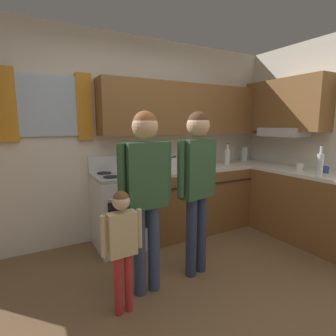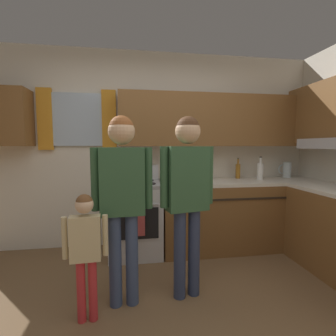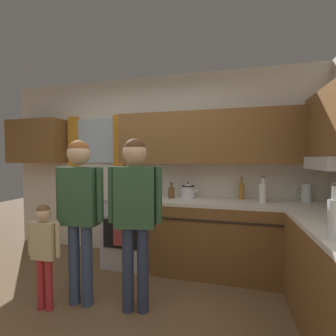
{
  "view_description": "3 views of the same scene",
  "coord_description": "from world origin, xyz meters",
  "px_view_note": "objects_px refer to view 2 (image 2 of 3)",
  "views": [
    {
      "loc": [
        -1.17,
        -1.46,
        1.48
      ],
      "look_at": [
        0.14,
        0.91,
        1.04
      ],
      "focal_mm": 28.42,
      "sensor_mm": 36.0,
      "label": 1
    },
    {
      "loc": [
        -0.2,
        -1.44,
        1.35
      ],
      "look_at": [
        0.14,
        0.78,
        1.15
      ],
      "focal_mm": 25.79,
      "sensor_mm": 36.0,
      "label": 2
    },
    {
      "loc": [
        1.11,
        -1.4,
        1.43
      ],
      "look_at": [
        0.51,
        0.92,
        1.33
      ],
      "focal_mm": 25.04,
      "sensor_mm": 36.0,
      "label": 3
    }
  ],
  "objects_px": {
    "bottle_milk_white": "(260,171)",
    "small_child": "(86,243)",
    "adult_in_plaid": "(187,185)",
    "bottle_oil_amber": "(238,171)",
    "stove_oven": "(135,217)",
    "bottle_squat_brown": "(178,175)",
    "adult_holding_child": "(122,188)",
    "water_pitcher": "(287,170)",
    "stovetop_kettle": "(192,173)"
  },
  "relations": [
    {
      "from": "small_child",
      "to": "adult_in_plaid",
      "type": "bearing_deg",
      "value": 13.27
    },
    {
      "from": "stovetop_kettle",
      "to": "small_child",
      "type": "height_order",
      "value": "stovetop_kettle"
    },
    {
      "from": "bottle_oil_amber",
      "to": "stovetop_kettle",
      "type": "height_order",
      "value": "bottle_oil_amber"
    },
    {
      "from": "stovetop_kettle",
      "to": "adult_holding_child",
      "type": "relative_size",
      "value": 0.17
    },
    {
      "from": "bottle_oil_amber",
      "to": "bottle_milk_white",
      "type": "distance_m",
      "value": 0.29
    },
    {
      "from": "stove_oven",
      "to": "bottle_milk_white",
      "type": "relative_size",
      "value": 3.51
    },
    {
      "from": "bottle_oil_amber",
      "to": "stove_oven",
      "type": "bearing_deg",
      "value": -172.63
    },
    {
      "from": "bottle_oil_amber",
      "to": "bottle_milk_white",
      "type": "bearing_deg",
      "value": -37.19
    },
    {
      "from": "bottle_squat_brown",
      "to": "adult_holding_child",
      "type": "height_order",
      "value": "adult_holding_child"
    },
    {
      "from": "bottle_oil_amber",
      "to": "adult_in_plaid",
      "type": "xyz_separation_m",
      "value": [
        -0.99,
        -1.14,
        0.0
      ]
    },
    {
      "from": "stove_oven",
      "to": "small_child",
      "type": "distance_m",
      "value": 1.23
    },
    {
      "from": "stove_oven",
      "to": "stovetop_kettle",
      "type": "height_order",
      "value": "stovetop_kettle"
    },
    {
      "from": "bottle_oil_amber",
      "to": "bottle_squat_brown",
      "type": "relative_size",
      "value": 1.4
    },
    {
      "from": "adult_in_plaid",
      "to": "bottle_squat_brown",
      "type": "bearing_deg",
      "value": 83.98
    },
    {
      "from": "stove_oven",
      "to": "bottle_milk_white",
      "type": "distance_m",
      "value": 1.76
    },
    {
      "from": "water_pitcher",
      "to": "adult_in_plaid",
      "type": "xyz_separation_m",
      "value": [
        -1.73,
        -1.13,
        -0.0
      ]
    },
    {
      "from": "small_child",
      "to": "bottle_squat_brown",
      "type": "bearing_deg",
      "value": 51.66
    },
    {
      "from": "bottle_oil_amber",
      "to": "adult_in_plaid",
      "type": "height_order",
      "value": "adult_in_plaid"
    },
    {
      "from": "bottle_milk_white",
      "to": "stovetop_kettle",
      "type": "xyz_separation_m",
      "value": [
        -0.92,
        0.12,
        -0.02
      ]
    },
    {
      "from": "stove_oven",
      "to": "water_pitcher",
      "type": "relative_size",
      "value": 5.0
    },
    {
      "from": "bottle_milk_white",
      "to": "water_pitcher",
      "type": "height_order",
      "value": "bottle_milk_white"
    },
    {
      "from": "stove_oven",
      "to": "stovetop_kettle",
      "type": "bearing_deg",
      "value": 9.38
    },
    {
      "from": "bottle_milk_white",
      "to": "small_child",
      "type": "bearing_deg",
      "value": -150.54
    },
    {
      "from": "bottle_oil_amber",
      "to": "stovetop_kettle",
      "type": "distance_m",
      "value": 0.68
    },
    {
      "from": "bottle_squat_brown",
      "to": "bottle_milk_white",
      "type": "xyz_separation_m",
      "value": [
        1.12,
        -0.02,
        0.04
      ]
    },
    {
      "from": "bottle_squat_brown",
      "to": "stovetop_kettle",
      "type": "xyz_separation_m",
      "value": [
        0.21,
        0.1,
        0.02
      ]
    },
    {
      "from": "bottle_milk_white",
      "to": "adult_holding_child",
      "type": "xyz_separation_m",
      "value": [
        -1.78,
        -1.01,
        -0.02
      ]
    },
    {
      "from": "stovetop_kettle",
      "to": "adult_holding_child",
      "type": "bearing_deg",
      "value": -127.75
    },
    {
      "from": "adult_holding_child",
      "to": "water_pitcher",
      "type": "bearing_deg",
      "value": 27.1
    },
    {
      "from": "bottle_milk_white",
      "to": "adult_holding_child",
      "type": "relative_size",
      "value": 0.2
    },
    {
      "from": "bottle_oil_amber",
      "to": "adult_holding_child",
      "type": "bearing_deg",
      "value": -142.64
    },
    {
      "from": "bottle_squat_brown",
      "to": "adult_in_plaid",
      "type": "height_order",
      "value": "adult_in_plaid"
    },
    {
      "from": "bottle_squat_brown",
      "to": "adult_in_plaid",
      "type": "xyz_separation_m",
      "value": [
        -0.1,
        -0.99,
        0.03
      ]
    },
    {
      "from": "bottle_milk_white",
      "to": "adult_holding_child",
      "type": "height_order",
      "value": "adult_holding_child"
    },
    {
      "from": "small_child",
      "to": "stovetop_kettle",
      "type": "bearing_deg",
      "value": 48.22
    },
    {
      "from": "bottle_squat_brown",
      "to": "small_child",
      "type": "xyz_separation_m",
      "value": [
        -0.93,
        -1.18,
        -0.35
      ]
    },
    {
      "from": "adult_in_plaid",
      "to": "small_child",
      "type": "height_order",
      "value": "adult_in_plaid"
    },
    {
      "from": "bottle_oil_amber",
      "to": "small_child",
      "type": "distance_m",
      "value": 2.3
    },
    {
      "from": "bottle_milk_white",
      "to": "adult_holding_child",
      "type": "bearing_deg",
      "value": -150.6
    },
    {
      "from": "bottle_squat_brown",
      "to": "bottle_milk_white",
      "type": "bearing_deg",
      "value": -0.96
    },
    {
      "from": "bottle_squat_brown",
      "to": "stovetop_kettle",
      "type": "bearing_deg",
      "value": 25.12
    },
    {
      "from": "stove_oven",
      "to": "bottle_squat_brown",
      "type": "relative_size",
      "value": 5.37
    },
    {
      "from": "water_pitcher",
      "to": "small_child",
      "type": "bearing_deg",
      "value": -152.59
    },
    {
      "from": "bottle_oil_amber",
      "to": "stovetop_kettle",
      "type": "bearing_deg",
      "value": -174.86
    },
    {
      "from": "bottle_milk_white",
      "to": "small_child",
      "type": "relative_size",
      "value": 0.31
    },
    {
      "from": "adult_in_plaid",
      "to": "stove_oven",
      "type": "bearing_deg",
      "value": 114.63
    },
    {
      "from": "adult_holding_child",
      "to": "adult_in_plaid",
      "type": "height_order",
      "value": "adult_in_plaid"
    },
    {
      "from": "stove_oven",
      "to": "stovetop_kettle",
      "type": "xyz_separation_m",
      "value": [
        0.75,
        0.12,
        0.53
      ]
    },
    {
      "from": "stovetop_kettle",
      "to": "bottle_squat_brown",
      "type": "bearing_deg",
      "value": -154.88
    },
    {
      "from": "bottle_oil_amber",
      "to": "bottle_milk_white",
      "type": "relative_size",
      "value": 0.91
    }
  ]
}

